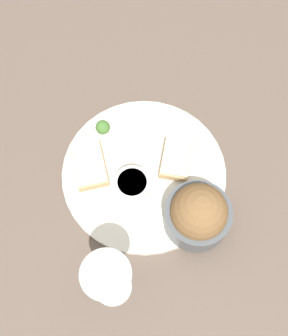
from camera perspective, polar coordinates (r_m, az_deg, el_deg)
The scene contains 8 objects.
ground_plane at distance 0.80m, azimuth 0.00°, elevation -0.92°, with size 4.00×4.00×0.00m, color brown.
dinner_plate at distance 0.79m, azimuth 0.00°, elevation -0.74°, with size 0.31×0.31×0.01m.
salad_bowl at distance 0.72m, azimuth 7.32°, elevation -6.19°, with size 0.11×0.11×0.10m.
sauce_ramekin at distance 0.75m, azimuth -1.60°, elevation -2.30°, with size 0.06×0.06×0.04m.
cheese_toast_near at distance 0.78m, azimuth -7.37°, elevation 0.39°, with size 0.10×0.10×0.03m.
cheese_toast_far at distance 0.78m, azimuth 4.35°, elevation 1.21°, with size 0.09×0.07×0.03m.
wine_glass at distance 0.64m, azimuth -4.88°, elevation -14.70°, with size 0.07×0.07×0.15m.
garnish at distance 0.81m, azimuth -5.62°, elevation 5.51°, with size 0.03×0.03×0.03m.
Camera 1 is at (0.27, 0.11, 0.74)m, focal length 45.00 mm.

